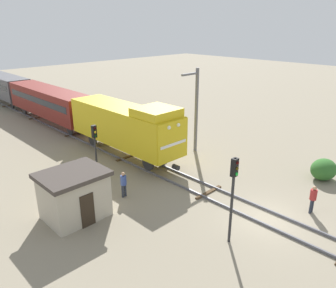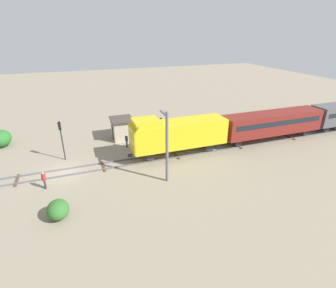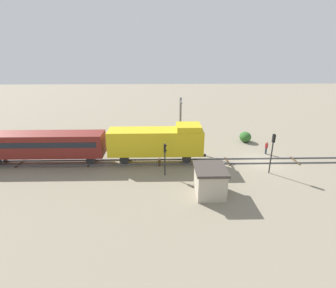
% 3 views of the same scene
% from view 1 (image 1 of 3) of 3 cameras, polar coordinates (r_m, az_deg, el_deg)
% --- Properties ---
extents(ground_plane, '(150.93, 150.93, 0.00)m').
position_cam_1_polar(ground_plane, '(19.67, 16.86, -12.35)').
color(ground_plane, gray).
extents(railway_track, '(2.40, 100.62, 0.16)m').
position_cam_1_polar(railway_track, '(19.63, 16.88, -12.16)').
color(railway_track, '#595960').
rests_on(railway_track, ground).
extents(locomotive, '(2.90, 11.60, 4.60)m').
position_cam_1_polar(locomotive, '(26.24, -7.42, 3.41)').
color(locomotive, gold).
rests_on(locomotive, railway_track).
extents(passenger_car_leading, '(2.84, 14.00, 3.66)m').
position_cam_1_polar(passenger_car_leading, '(37.51, -20.00, 7.09)').
color(passenger_car_leading, maroon).
rests_on(passenger_car_leading, railway_track).
extents(passenger_car_trailing, '(2.84, 14.00, 3.66)m').
position_cam_1_polar(passenger_car_trailing, '(50.96, -27.17, 9.31)').
color(passenger_car_trailing, '#4C4C51').
rests_on(passenger_car_trailing, railway_track).
extents(traffic_signal_near, '(0.32, 0.34, 4.53)m').
position_cam_1_polar(traffic_signal_near, '(15.83, 11.29, -7.15)').
color(traffic_signal_near, '#262628').
rests_on(traffic_signal_near, ground).
extents(traffic_signal_mid, '(0.32, 0.34, 3.61)m').
position_cam_1_polar(traffic_signal_mid, '(23.83, -12.62, 0.69)').
color(traffic_signal_mid, '#262628').
rests_on(traffic_signal_mid, ground).
extents(worker_near_track, '(0.38, 0.38, 1.70)m').
position_cam_1_polar(worker_near_track, '(20.65, 23.94, -8.47)').
color(worker_near_track, '#262B38').
rests_on(worker_near_track, ground).
extents(worker_by_signal, '(0.38, 0.38, 1.70)m').
position_cam_1_polar(worker_by_signal, '(20.72, -7.75, -6.66)').
color(worker_by_signal, '#262B38').
rests_on(worker_by_signal, ground).
extents(catenary_mast, '(1.94, 0.28, 7.03)m').
position_cam_1_polar(catenary_mast, '(27.08, 4.87, 6.19)').
color(catenary_mast, '#595960').
rests_on(catenary_mast, ground).
extents(relay_hut, '(3.50, 2.90, 2.74)m').
position_cam_1_polar(relay_hut, '(19.10, -16.00, -8.45)').
color(relay_hut, '#B2A893').
rests_on(relay_hut, ground).
extents(bush_mid, '(2.04, 1.67, 1.49)m').
position_cam_1_polar(bush_mid, '(25.33, 25.48, -4.02)').
color(bush_mid, '#2D6026').
rests_on(bush_mid, ground).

